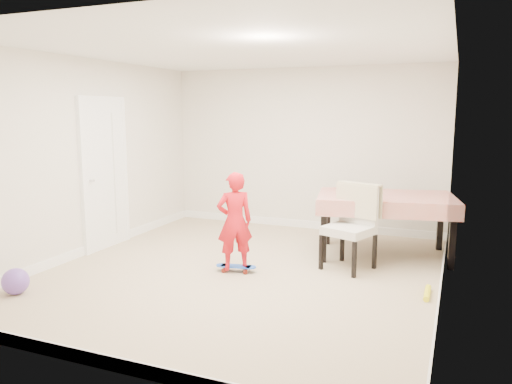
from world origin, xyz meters
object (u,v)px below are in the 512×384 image
at_px(dining_chair, 349,227).
at_px(child, 235,224).
at_px(dining_table, 385,226).
at_px(balloon, 15,281).
at_px(skateboard, 236,269).

bearing_deg(dining_chair, child, -132.51).
xyz_separation_m(dining_table, balloon, (-3.39, -2.93, -0.27)).
xyz_separation_m(dining_table, skateboard, (-1.55, -1.37, -0.37)).
distance_m(dining_table, child, 2.09).
bearing_deg(dining_table, child, -149.41).
distance_m(dining_chair, balloon, 3.78).
bearing_deg(dining_table, dining_chair, -124.38).
bearing_deg(balloon, child, 40.17).
bearing_deg(child, skateboard, -160.32).
distance_m(child, balloon, 2.44).
height_order(child, balloon, child).
relative_size(dining_table, balloon, 6.22).
xyz_separation_m(dining_chair, skateboard, (-1.22, -0.61, -0.48)).
bearing_deg(skateboard, balloon, -149.75).
relative_size(dining_table, skateboard, 3.54).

